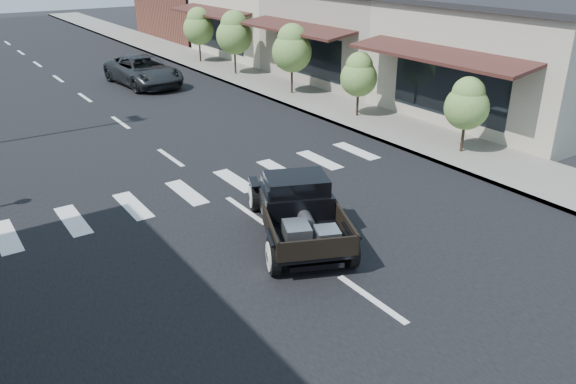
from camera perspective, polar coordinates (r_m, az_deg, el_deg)
ground at (r=13.59m, az=-0.05°, el=-4.96°), size 120.00×120.00×0.00m
road at (r=26.57m, az=-18.74°, el=8.19°), size 14.00×80.00×0.02m
road_markings at (r=21.96m, az=-14.95°, el=5.55°), size 12.00×60.00×0.06m
sidewalk_right at (r=29.86m, az=-2.79°, el=11.11°), size 3.00×80.00×0.15m
storefront_near at (r=26.12m, az=23.41°, el=12.33°), size 10.00×9.00×4.50m
storefront_mid at (r=31.83m, az=9.53°, el=15.58°), size 10.00×9.00×4.50m
storefront_far at (r=38.81m, az=0.01°, el=17.27°), size 10.00×9.00×4.50m
small_tree_a at (r=19.65m, az=17.58°, el=7.34°), size 1.46×1.46×2.44m
small_tree_b at (r=23.24m, az=7.16°, el=10.69°), size 1.49×1.49×2.48m
small_tree_c at (r=26.85m, az=0.40°, el=13.25°), size 1.85×1.85×3.09m
small_tree_d at (r=31.42m, az=-5.46°, el=14.78°), size 1.93×1.93×3.22m
small_tree_e at (r=35.25m, az=-9.03°, el=15.42°), size 1.83×1.83×3.05m
hotrod_pickup at (r=13.42m, az=1.01°, el=-1.63°), size 3.69×4.95×1.55m
second_car at (r=30.14m, az=-14.49°, el=11.80°), size 2.79×5.42×1.46m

